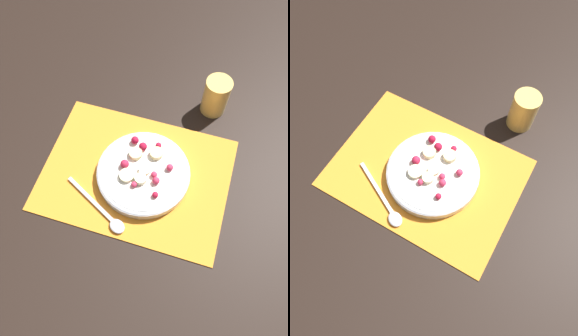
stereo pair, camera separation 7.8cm
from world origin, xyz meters
TOP-DOWN VIEW (x-y plane):
  - ground_plane at (0.00, 0.00)m, footprint 3.00×3.00m
  - placemat at (0.00, 0.00)m, footprint 0.46×0.34m
  - fruit_bowl at (0.02, 0.01)m, footprint 0.23×0.23m
  - spoon at (-0.03, -0.12)m, footprint 0.18×0.11m
  - drinking_glass at (0.14, 0.26)m, footprint 0.07×0.07m

SIDE VIEW (x-z plane):
  - ground_plane at x=0.00m, z-range 0.00..0.00m
  - placemat at x=0.00m, z-range 0.00..0.01m
  - spoon at x=-0.03m, z-range 0.01..0.01m
  - fruit_bowl at x=0.02m, z-range 0.00..0.05m
  - drinking_glass at x=0.14m, z-range 0.00..0.11m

